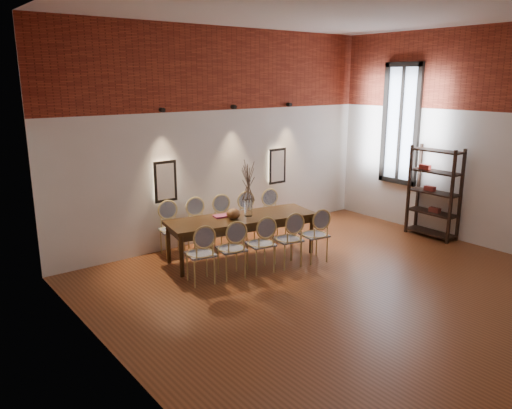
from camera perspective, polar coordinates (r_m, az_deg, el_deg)
floor at (r=7.59m, az=11.69°, el=-10.09°), size 7.00×7.00×0.02m
ceiling at (r=6.99m, az=13.46°, el=21.53°), size 7.00×7.00×0.02m
wall_back at (r=9.65m, az=-3.97°, el=7.79°), size 7.00×0.10×4.00m
wall_left at (r=4.89m, az=-15.33°, el=0.97°), size 0.10×7.00×4.00m
wall_right at (r=9.99m, az=25.81°, el=6.63°), size 0.10×7.00×4.00m
brick_band_back at (r=9.54m, az=-3.86°, el=15.24°), size 7.00×0.02×1.50m
brick_band_left at (r=4.80m, az=-15.54°, el=15.79°), size 0.02×7.00×1.50m
brick_band_right at (r=9.87m, az=26.42°, el=13.81°), size 0.02×7.00×1.50m
niche_left at (r=9.02m, az=-10.40°, el=2.63°), size 0.36×0.06×0.66m
niche_right at (r=10.45m, az=2.35°, el=4.43°), size 0.36×0.06×0.66m
spot_fixture_left at (r=8.83m, az=-10.68°, el=10.57°), size 0.08×0.10×0.08m
spot_fixture_mid at (r=9.61m, az=-2.57°, el=11.07°), size 0.08×0.10×0.08m
spot_fixture_right at (r=10.48m, az=3.81°, el=11.32°), size 0.08×0.10×0.08m
window_glass at (r=10.93m, az=16.25°, el=8.81°), size 0.02×0.78×2.38m
window_frame at (r=10.92m, az=16.19°, el=8.81°), size 0.08×0.90×2.50m
window_mullion at (r=10.92m, az=16.19°, el=8.81°), size 0.06×0.06×2.40m
dining_table at (r=8.74m, az=-1.61°, el=-3.78°), size 2.72×1.30×0.75m
chair_near_a at (r=7.72m, az=-6.38°, el=-5.61°), size 0.51×0.51×0.94m
chair_near_b at (r=7.90m, az=-2.84°, el=-5.05°), size 0.51×0.51×0.94m
chair_near_c at (r=8.12m, az=0.53°, el=-4.50°), size 0.51×0.51×0.94m
chair_near_d at (r=8.36m, az=3.70°, el=-3.97°), size 0.51×0.51×0.94m
chair_near_e at (r=8.63m, az=6.69°, el=-3.45°), size 0.51×0.51×0.94m
chair_far_a at (r=8.97m, az=-9.59°, el=-2.87°), size 0.51×0.51×0.94m
chair_far_b at (r=9.13m, az=-6.47°, el=-2.45°), size 0.51×0.51×0.94m
chair_far_c at (r=9.32m, az=-3.48°, el=-2.04°), size 0.51×0.51×0.94m
chair_far_d at (r=9.53m, az=-0.61°, el=-1.64°), size 0.51×0.51×0.94m
chair_far_e at (r=9.77m, az=2.13°, el=-1.25°), size 0.51×0.51×0.94m
vase at (r=8.65m, az=-0.88°, el=-0.35°), size 0.14×0.14×0.30m
dried_branches at (r=8.55m, az=-0.89°, el=2.57°), size 0.50×0.50×0.70m
bowl at (r=8.49m, az=-2.60°, el=-1.06°), size 0.24×0.24×0.18m
book at (r=8.64m, az=-3.97°, el=-1.34°), size 0.29×0.22×0.03m
shelving_rack at (r=10.40m, az=19.68°, el=1.31°), size 0.38×1.00×1.80m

